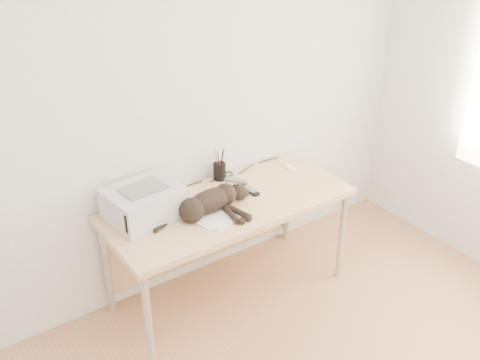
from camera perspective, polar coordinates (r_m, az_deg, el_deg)
wall_back at (r=3.45m, az=-4.65°, el=8.24°), size 3.50×0.00×3.50m
desk at (r=3.55m, az=-1.96°, el=-3.59°), size 1.60×0.70×0.74m
printer at (r=3.27m, az=-10.17°, el=-2.39°), size 0.46×0.41×0.20m
papers at (r=3.26m, az=-2.24°, el=-3.90°), size 0.34×0.27×0.01m
cat at (r=3.27m, az=-3.44°, el=-2.53°), size 0.69×0.32×0.15m
mug at (r=3.44m, az=-6.80°, el=-1.31°), size 0.14×0.14×0.10m
pen_cup at (r=3.65m, az=-2.20°, el=0.96°), size 0.09×0.09×0.22m
remote_grey at (r=3.64m, az=-0.44°, el=-0.08°), size 0.13×0.16×0.02m
remote_black at (r=3.52m, az=1.02°, el=-1.09°), size 0.05×0.16×0.02m
mouse at (r=3.83m, az=5.37°, el=1.47°), size 0.07×0.11×0.04m
cable_tangle at (r=3.64m, az=-3.92°, el=-0.19°), size 1.36×0.07×0.01m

